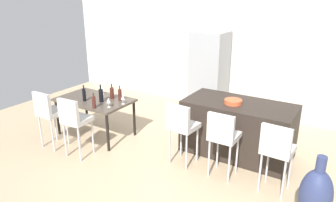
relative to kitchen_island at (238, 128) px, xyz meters
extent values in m
plane|color=tan|center=(-0.45, -0.78, -0.46)|extent=(10.00, 10.00, 0.00)
cube|color=beige|center=(-0.45, 1.98, 0.99)|extent=(10.00, 0.12, 2.90)
cube|color=black|center=(0.00, 0.00, 0.00)|extent=(1.81, 0.89, 0.92)
cube|color=beige|center=(-0.62, -0.77, 0.19)|extent=(0.43, 0.43, 0.08)
cube|color=beige|center=(-0.63, -0.94, 0.41)|extent=(0.40, 0.09, 0.36)
cylinder|color=#B2B2B7|center=(-0.77, -0.60, -0.16)|extent=(0.03, 0.03, 0.61)
cylinder|color=#B2B2B7|center=(-0.45, -0.62, -0.16)|extent=(0.03, 0.03, 0.61)
cylinder|color=#B2B2B7|center=(-0.79, -0.91, -0.16)|extent=(0.03, 0.03, 0.61)
cylinder|color=#B2B2B7|center=(-0.47, -0.94, -0.16)|extent=(0.03, 0.03, 0.61)
cube|color=beige|center=(0.06, -0.77, 0.19)|extent=(0.40, 0.40, 0.08)
cube|color=beige|center=(0.06, -0.94, 0.41)|extent=(0.40, 0.06, 0.36)
cylinder|color=#B2B2B7|center=(-0.10, -0.61, -0.16)|extent=(0.03, 0.03, 0.61)
cylinder|color=#B2B2B7|center=(0.22, -0.61, -0.16)|extent=(0.03, 0.03, 0.61)
cylinder|color=#B2B2B7|center=(-0.10, -0.93, -0.16)|extent=(0.03, 0.03, 0.61)
cylinder|color=#B2B2B7|center=(0.22, -0.93, -0.16)|extent=(0.03, 0.03, 0.61)
cube|color=beige|center=(0.84, -0.77, 0.19)|extent=(0.42, 0.42, 0.08)
cube|color=beige|center=(0.83, -0.94, 0.41)|extent=(0.40, 0.08, 0.36)
cylinder|color=#B2B2B7|center=(0.69, -0.60, -0.16)|extent=(0.03, 0.03, 0.61)
cylinder|color=#B2B2B7|center=(1.01, -0.62, -0.16)|extent=(0.03, 0.03, 0.61)
cylinder|color=#B2B2B7|center=(0.67, -0.92, -0.16)|extent=(0.03, 0.03, 0.61)
cylinder|color=#B2B2B7|center=(0.99, -0.94, -0.16)|extent=(0.03, 0.03, 0.61)
cube|color=#4C4238|center=(-2.57, -0.74, 0.26)|extent=(1.40, 0.87, 0.04)
cylinder|color=black|center=(-3.21, -0.37, -0.11)|extent=(0.05, 0.05, 0.70)
cylinder|color=black|center=(-1.93, -0.37, -0.11)|extent=(0.05, 0.05, 0.70)
cylinder|color=black|center=(-3.21, -1.12, -0.11)|extent=(0.05, 0.05, 0.70)
cylinder|color=black|center=(-1.93, -1.12, -0.11)|extent=(0.05, 0.05, 0.70)
cube|color=beige|center=(-2.89, -1.48, 0.19)|extent=(0.40, 0.40, 0.08)
cube|color=beige|center=(-2.89, -1.65, 0.41)|extent=(0.40, 0.06, 0.36)
cylinder|color=#B2B2B7|center=(-3.05, -1.32, -0.16)|extent=(0.03, 0.03, 0.61)
cylinder|color=#B2B2B7|center=(-2.73, -1.32, -0.16)|extent=(0.03, 0.03, 0.61)
cylinder|color=#B2B2B7|center=(-3.05, -1.64, -0.16)|extent=(0.03, 0.03, 0.61)
cylinder|color=#B2B2B7|center=(-2.73, -1.64, -0.16)|extent=(0.03, 0.03, 0.61)
cube|color=beige|center=(-2.26, -1.48, 0.19)|extent=(0.42, 0.42, 0.08)
cube|color=beige|center=(-2.25, -1.65, 0.41)|extent=(0.40, 0.08, 0.36)
cylinder|color=#B2B2B7|center=(-2.43, -1.33, -0.16)|extent=(0.03, 0.03, 0.61)
cylinder|color=#B2B2B7|center=(-2.11, -1.31, -0.16)|extent=(0.03, 0.03, 0.61)
cylinder|color=#B2B2B7|center=(-2.41, -1.65, -0.16)|extent=(0.03, 0.03, 0.61)
cylinder|color=#B2B2B7|center=(-2.09, -1.63, -0.16)|extent=(0.03, 0.03, 0.61)
cylinder|color=black|center=(-2.64, -0.92, 0.40)|extent=(0.06, 0.06, 0.23)
cylinder|color=black|center=(-2.64, -0.92, 0.55)|extent=(0.02, 0.02, 0.07)
cylinder|color=#471E19|center=(-2.10, -0.55, 0.39)|extent=(0.07, 0.07, 0.21)
cylinder|color=#471E19|center=(-2.10, -0.55, 0.53)|extent=(0.02, 0.02, 0.08)
cylinder|color=#471E19|center=(-2.23, -1.10, 0.38)|extent=(0.06, 0.06, 0.21)
cylinder|color=#471E19|center=(-2.23, -1.10, 0.52)|extent=(0.02, 0.02, 0.07)
cylinder|color=#471E19|center=(-2.30, -0.55, 0.39)|extent=(0.08, 0.08, 0.21)
cylinder|color=#471E19|center=(-2.30, -0.55, 0.53)|extent=(0.03, 0.03, 0.08)
cylinder|color=black|center=(-2.35, -0.79, 0.40)|extent=(0.08, 0.08, 0.24)
cylinder|color=black|center=(-2.35, -0.79, 0.56)|extent=(0.03, 0.03, 0.09)
cylinder|color=silver|center=(-2.64, -0.44, 0.28)|extent=(0.06, 0.06, 0.00)
cylinder|color=silver|center=(-2.64, -0.44, 0.32)|extent=(0.01, 0.01, 0.08)
cone|color=silver|center=(-2.64, -0.44, 0.41)|extent=(0.07, 0.07, 0.09)
cylinder|color=silver|center=(-2.04, -0.93, 0.28)|extent=(0.06, 0.06, 0.00)
cylinder|color=silver|center=(-2.04, -0.93, 0.32)|extent=(0.01, 0.01, 0.08)
cone|color=silver|center=(-2.04, -0.93, 0.41)|extent=(0.07, 0.07, 0.09)
cylinder|color=silver|center=(-1.93, -0.67, 0.28)|extent=(0.06, 0.06, 0.00)
cylinder|color=silver|center=(-1.93, -0.67, 0.32)|extent=(0.01, 0.01, 0.08)
cone|color=silver|center=(-1.93, -0.67, 0.41)|extent=(0.07, 0.07, 0.09)
cube|color=#939699|center=(-1.27, 1.54, 0.46)|extent=(0.72, 0.68, 1.84)
cylinder|color=#C6512D|center=(-0.08, -0.09, 0.50)|extent=(0.29, 0.29, 0.07)
ellipsoid|color=navy|center=(1.41, -1.12, -0.12)|extent=(0.39, 0.39, 0.69)
cylinder|color=navy|center=(1.41, -1.12, 0.31)|extent=(0.12, 0.12, 0.20)
camera|label=1|loc=(1.61, -4.83, 2.25)|focal=34.12mm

